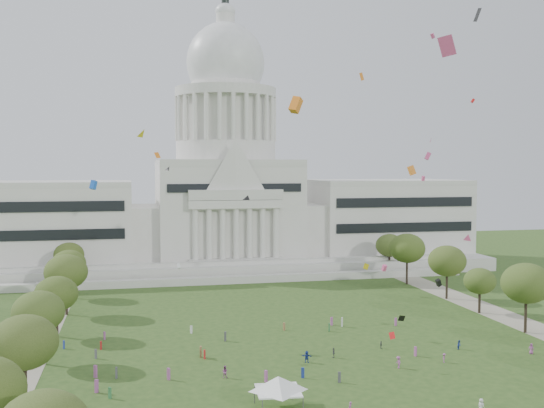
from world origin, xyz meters
name	(u,v)px	position (x,y,z in m)	size (l,w,h in m)	color
ground	(336,378)	(0.00, 0.00, 0.00)	(400.00, 400.00, 0.00)	#2C491B
capitol	(226,198)	(0.00, 113.59, 22.30)	(160.00, 64.50, 91.30)	beige
path_left	(32,344)	(-48.00, 30.00, 0.02)	(8.00, 160.00, 0.04)	gray
path_right	(506,317)	(48.00, 30.00, 0.02)	(8.00, 160.00, 0.04)	gray
row_tree_l_1	(24,342)	(-44.07, -2.96, 8.95)	(8.86, 8.86, 12.59)	black
row_tree_l_2	(38,312)	(-45.04, 17.30, 8.51)	(8.42, 8.42, 11.97)	black
row_tree_r_2	(526,283)	(44.17, 17.44, 9.66)	(9.55, 9.55, 13.58)	black
row_tree_l_3	(56,294)	(-44.09, 33.92, 8.21)	(8.12, 8.12, 11.55)	black
row_tree_r_3	(480,281)	(44.40, 34.48, 7.08)	(7.01, 7.01, 9.98)	black
row_tree_l_4	(66,272)	(-44.08, 52.42, 9.39)	(9.29, 9.29, 13.21)	black
row_tree_r_4	(447,261)	(44.76, 50.04, 9.29)	(9.19, 9.19, 13.06)	black
row_tree_l_5	(69,264)	(-45.22, 71.01, 8.42)	(8.33, 8.33, 11.85)	black
row_tree_r_5	(407,248)	(43.49, 70.19, 9.93)	(9.82, 9.82, 13.96)	black
row_tree_l_6	(69,255)	(-46.87, 89.14, 8.27)	(8.19, 8.19, 11.64)	black
row_tree_r_6	(390,245)	(45.96, 88.13, 8.51)	(8.42, 8.42, 11.97)	black
event_tent	(278,383)	(-11.39, -10.19, 3.49)	(8.72, 8.72, 4.50)	#4C4C4C
person_0	(531,349)	(36.67, 4.72, 0.91)	(0.89, 0.58, 1.82)	#994C8C
person_2	(459,345)	(25.96, 9.82, 0.83)	(0.80, 0.50, 1.66)	navy
person_3	(398,362)	(11.18, 2.37, 0.96)	(1.24, 0.64, 1.92)	#994C8C
person_4	(334,353)	(2.85, 9.96, 0.85)	(1.00, 0.54, 1.70)	#4C4C51
person_5	(307,357)	(-2.28, 8.37, 0.96)	(1.79, 0.71, 1.93)	navy
person_6	(481,406)	(14.10, -17.29, 0.96)	(0.94, 0.61, 1.92)	silver
person_7	(350,408)	(-2.76, -14.15, 0.87)	(0.63, 0.46, 1.73)	#994C8C
person_8	(225,372)	(-16.51, 3.77, 0.94)	(0.91, 0.56, 1.88)	#994C8C
person_9	(444,358)	(19.74, 3.46, 0.77)	(0.99, 0.51, 1.53)	#994C8C
person_10	(381,345)	(12.71, 13.27, 0.68)	(0.80, 0.44, 1.36)	#4C4C51
distant_crowd	(223,351)	(-15.22, 14.92, 0.85)	(64.22, 33.48, 1.92)	#994C8C
kite_swarm	(314,194)	(-1.29, 7.71, 27.71)	(86.13, 95.16, 65.08)	red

